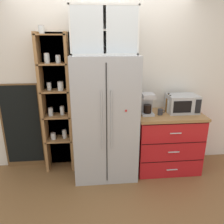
{
  "coord_description": "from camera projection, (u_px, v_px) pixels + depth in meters",
  "views": [
    {
      "loc": [
        -0.18,
        -2.9,
        1.95
      ],
      "look_at": [
        0.1,
        0.03,
        0.96
      ],
      "focal_mm": 35.35,
      "sensor_mm": 36.0,
      "label": 1
    }
  ],
  "objects": [
    {
      "name": "pantry_shelf_column",
      "position": [
        57.0,
        102.0,
        3.23
      ],
      "size": [
        0.46,
        0.3,
        2.11
      ],
      "color": "brown",
      "rests_on": "ground"
    },
    {
      "name": "coffee_maker",
      "position": [
        147.0,
        104.0,
        3.15
      ],
      "size": [
        0.17,
        0.2,
        0.31
      ],
      "color": "#B7B7BC",
      "rests_on": "counter_cabinet"
    },
    {
      "name": "upper_cabinet",
      "position": [
        104.0,
        31.0,
        2.79
      ],
      "size": [
        0.84,
        0.32,
        0.58
      ],
      "color": "silver",
      "rests_on": "refrigerator"
    },
    {
      "name": "microwave",
      "position": [
        182.0,
        104.0,
        3.25
      ],
      "size": [
        0.44,
        0.33,
        0.26
      ],
      "color": "#ADAFB5",
      "rests_on": "counter_cabinet"
    },
    {
      "name": "bottle_amber",
      "position": [
        168.0,
        103.0,
        3.27
      ],
      "size": [
        0.06,
        0.06,
        0.28
      ],
      "color": "brown",
      "rests_on": "counter_cabinet"
    },
    {
      "name": "mug_charcoal",
      "position": [
        160.0,
        112.0,
        3.16
      ],
      "size": [
        0.11,
        0.07,
        0.08
      ],
      "color": "#2D2D33",
      "rests_on": "counter_cabinet"
    },
    {
      "name": "counter_cabinet",
      "position": [
        167.0,
        141.0,
        3.37
      ],
      "size": [
        0.97,
        0.62,
        0.9
      ],
      "color": "red",
      "rests_on": "ground"
    },
    {
      "name": "chalkboard_menu",
      "position": [
        23.0,
        127.0,
        3.36
      ],
      "size": [
        0.6,
        0.04,
        1.33
      ],
      "color": "brown",
      "rests_on": "ground"
    },
    {
      "name": "wall_back_cream",
      "position": [
        103.0,
        85.0,
        3.34
      ],
      "size": [
        4.97,
        0.1,
        2.55
      ],
      "primitive_type": "cube",
      "color": "silver",
      "rests_on": "ground"
    },
    {
      "name": "bottle_clear",
      "position": [
        169.0,
        105.0,
        3.21
      ],
      "size": [
        0.06,
        0.06,
        0.27
      ],
      "color": "silver",
      "rests_on": "counter_cabinet"
    },
    {
      "name": "refrigerator",
      "position": [
        105.0,
        118.0,
        3.12
      ],
      "size": [
        0.88,
        0.67,
        1.75
      ],
      "color": "#ADAFB5",
      "rests_on": "ground"
    },
    {
      "name": "ground_plane",
      "position": [
        106.0,
        172.0,
        3.37
      ],
      "size": [
        10.67,
        10.67,
        0.0
      ],
      "primitive_type": "plane",
      "color": "brown"
    }
  ]
}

